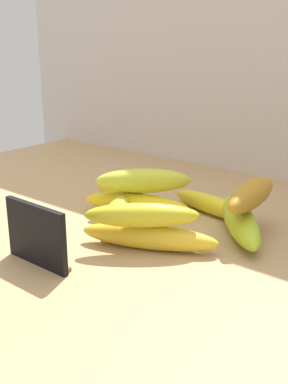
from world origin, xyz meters
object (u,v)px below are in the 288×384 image
object	(u,v)px
banana_0	(211,205)
banana_3	(240,221)
banana_6	(143,181)
banana_7	(251,194)
banana_2	(123,195)
banana_8	(142,215)
banana_1	(119,213)
banana_5	(137,204)
chalkboard_sign	(37,237)
banana_4	(149,237)

from	to	relation	value
banana_0	banana_3	bearing A→B (deg)	-31.21
banana_6	banana_7	xyz separation A→B (cm)	(17.96, 3.53, 0.45)
banana_2	banana_8	distance (cm)	19.57
banana_1	banana_5	distance (cm)	4.97
chalkboard_sign	banana_7	size ratio (longest dim) A/B	0.73
banana_4	banana_8	world-z (taller)	banana_8
banana_5	banana_4	bearing A→B (deg)	-42.47
banana_1	banana_2	distance (cm)	9.08
banana_2	banana_7	bearing A→B (deg)	6.12
banana_0	banana_6	size ratio (longest dim) A/B	1.06
banana_4	banana_5	xyz separation A→B (cm)	(-9.93, 9.09, 0.11)
banana_2	banana_4	xyz separation A→B (cm)	(15.06, -11.33, -0.19)
banana_7	banana_8	bearing A→B (deg)	-120.56
banana_1	banana_7	bearing A→B (deg)	28.32
banana_2	banana_4	bearing A→B (deg)	-36.95
chalkboard_sign	banana_8	distance (cm)	14.41
banana_5	banana_7	world-z (taller)	banana_7
chalkboard_sign	banana_7	xyz separation A→B (cm)	(16.80, 26.93, 2.47)
banana_5	banana_6	distance (cm)	4.18
banana_1	chalkboard_sign	bearing A→B (deg)	-85.91
banana_1	banana_7	size ratio (longest dim) A/B	1.09
banana_3	banana_6	size ratio (longest dim) A/B	1.24
banana_4	banana_7	distance (cm)	16.88
banana_4	banana_6	distance (cm)	14.58
banana_5	chalkboard_sign	bearing A→B (deg)	-85.78
banana_0	banana_6	world-z (taller)	banana_6
banana_6	banana_7	world-z (taller)	banana_7
banana_1	banana_8	world-z (taller)	banana_8
banana_4	banana_7	bearing A→B (deg)	58.45
banana_5	banana_1	bearing A→B (deg)	-85.36
banana_2	banana_5	world-z (taller)	banana_2
banana_7	banana_3	bearing A→B (deg)	-131.99
banana_6	banana_8	xyz separation A→B (cm)	(9.10, -11.46, -0.55)
chalkboard_sign	banana_1	size ratio (longest dim) A/B	0.67
chalkboard_sign	banana_5	world-z (taller)	chalkboard_sign
banana_5	banana_7	distance (cm)	19.55
banana_0	banana_8	bearing A→B (deg)	-89.48
banana_1	banana_5	world-z (taller)	same
chalkboard_sign	banana_0	world-z (taller)	chalkboard_sign
chalkboard_sign	banana_7	world-z (taller)	same
banana_4	banana_8	size ratio (longest dim) A/B	1.24
banana_2	banana_3	size ratio (longest dim) A/B	0.78
banana_7	banana_4	bearing A→B (deg)	-121.55
banana_0	chalkboard_sign	bearing A→B (deg)	-104.24
banana_8	banana_5	bearing A→B (deg)	133.15
banana_1	banana_3	world-z (taller)	banana_3
banana_6	banana_1	bearing A→B (deg)	-90.71
chalkboard_sign	banana_0	distance (cm)	31.72
banana_2	banana_5	xyz separation A→B (cm)	(5.14, -2.24, -0.08)
chalkboard_sign	banana_6	world-z (taller)	chalkboard_sign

